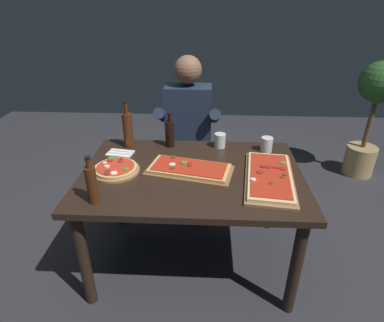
% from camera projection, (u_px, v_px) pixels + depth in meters
% --- Properties ---
extents(ground_plane, '(6.40, 6.40, 0.00)m').
position_uv_depth(ground_plane, '(192.00, 258.00, 2.37)').
color(ground_plane, '#2D2D33').
extents(dining_table, '(1.40, 0.96, 0.74)m').
position_uv_depth(dining_table, '(192.00, 184.00, 2.07)').
color(dining_table, black).
rests_on(dining_table, ground_plane).
extents(pizza_rectangular_front, '(0.58, 0.37, 0.05)m').
position_uv_depth(pizza_rectangular_front, '(189.00, 169.00, 2.01)').
color(pizza_rectangular_front, brown).
rests_on(pizza_rectangular_front, dining_table).
extents(pizza_rectangular_left, '(0.36, 0.65, 0.05)m').
position_uv_depth(pizza_rectangular_left, '(269.00, 177.00, 1.93)').
color(pizza_rectangular_left, olive).
rests_on(pizza_rectangular_left, dining_table).
extents(pizza_round_far, '(0.30, 0.30, 0.05)m').
position_uv_depth(pizza_round_far, '(116.00, 169.00, 2.01)').
color(pizza_round_far, olive).
rests_on(pizza_round_far, dining_table).
extents(wine_bottle_dark, '(0.06, 0.06, 0.27)m').
position_uv_depth(wine_bottle_dark, '(92.00, 184.00, 1.67)').
color(wine_bottle_dark, '#47230F').
rests_on(wine_bottle_dark, dining_table).
extents(oil_bottle_amber, '(0.07, 0.07, 0.26)m').
position_uv_depth(oil_bottle_amber, '(170.00, 133.00, 2.32)').
color(oil_bottle_amber, black).
rests_on(oil_bottle_amber, dining_table).
extents(vinegar_bottle_green, '(0.07, 0.07, 0.34)m').
position_uv_depth(vinegar_bottle_green, '(128.00, 130.00, 2.30)').
color(vinegar_bottle_green, '#47230F').
rests_on(vinegar_bottle_green, dining_table).
extents(tumbler_near_camera, '(0.08, 0.08, 0.10)m').
position_uv_depth(tumbler_near_camera, '(267.00, 145.00, 2.27)').
color(tumbler_near_camera, silver).
rests_on(tumbler_near_camera, dining_table).
extents(tumbler_far_side, '(0.08, 0.08, 0.10)m').
position_uv_depth(tumbler_far_side, '(220.00, 140.00, 2.33)').
color(tumbler_far_side, silver).
rests_on(tumbler_far_side, dining_table).
extents(napkin_cutlery_set, '(0.20, 0.14, 0.01)m').
position_uv_depth(napkin_cutlery_set, '(120.00, 153.00, 2.25)').
color(napkin_cutlery_set, white).
rests_on(napkin_cutlery_set, dining_table).
extents(diner_chair, '(0.44, 0.44, 0.87)m').
position_uv_depth(diner_chair, '(189.00, 149.00, 2.90)').
color(diner_chair, black).
rests_on(diner_chair, ground_plane).
extents(seated_diner, '(0.53, 0.41, 1.33)m').
position_uv_depth(seated_diner, '(188.00, 128.00, 2.67)').
color(seated_diner, '#23232D').
rests_on(seated_diner, ground_plane).
extents(potted_plant_corner, '(0.40, 0.40, 1.20)m').
position_uv_depth(potted_plant_corner, '(373.00, 109.00, 3.16)').
color(potted_plant_corner, tan).
rests_on(potted_plant_corner, ground_plane).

